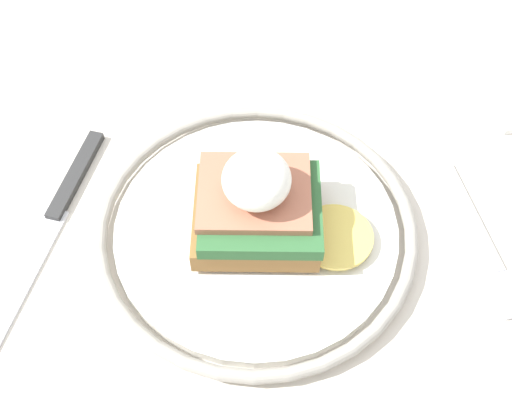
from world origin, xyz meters
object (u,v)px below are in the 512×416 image
Objects in this scene: plate at (256,228)px; sandwich at (259,204)px; fork at (485,244)px; knife at (56,214)px.

plate is 1.84× the size of sandwich.
plate is 0.17m from fork.
knife is at bearing -5.62° from sandwich.
sandwich is 0.16m from knife.
sandwich reaches higher than knife.
fork is at bearing 177.40° from sandwich.
plate is 1.75× the size of fork.
knife is (0.33, -0.02, 0.00)m from fork.
fork is (-0.17, 0.01, -0.01)m from plate.
fork is (-0.17, 0.01, -0.04)m from sandwich.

